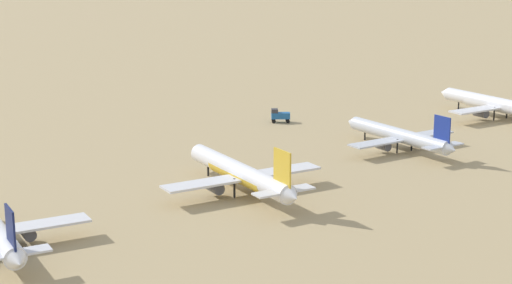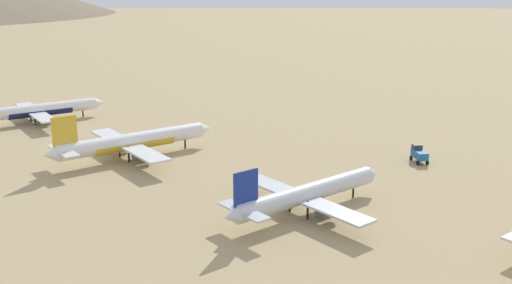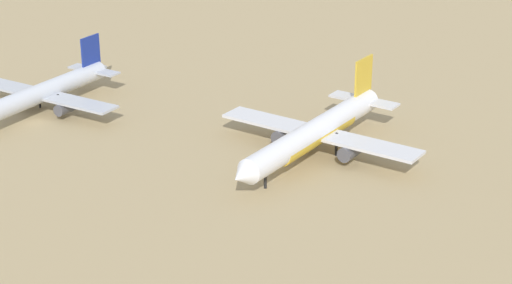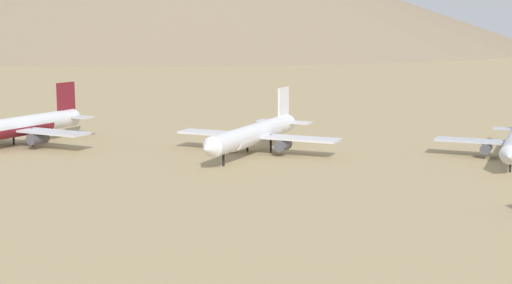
# 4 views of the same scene
# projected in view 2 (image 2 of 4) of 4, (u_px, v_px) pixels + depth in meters

# --- Properties ---
(ground_plane) EXTENTS (1800.00, 1800.00, 0.00)m
(ground_plane) POSITION_uv_depth(u_px,v_px,m) (313.00, 204.00, 109.99)
(ground_plane) COLOR tan
(parked_jet_2) EXTENTS (37.96, 30.84, 10.94)m
(parked_jet_2) POSITION_uv_depth(u_px,v_px,m) (306.00, 194.00, 104.75)
(parked_jet_2) COLOR silver
(parked_jet_2) RESTS_ON ground
(parked_jet_3) EXTENTS (42.86, 34.93, 12.36)m
(parked_jet_3) POSITION_uv_depth(u_px,v_px,m) (132.00, 142.00, 137.86)
(parked_jet_3) COLOR white
(parked_jet_3) RESTS_ON ground
(parked_jet_4) EXTENTS (39.37, 32.15, 11.37)m
(parked_jet_4) POSITION_uv_depth(u_px,v_px,m) (39.00, 110.00, 173.79)
(parked_jet_4) COLOR white
(parked_jet_4) RESTS_ON ground
(service_truck) EXTENTS (5.06, 5.66, 3.90)m
(service_truck) POSITION_uv_depth(u_px,v_px,m) (419.00, 154.00, 135.35)
(service_truck) COLOR #1E5999
(service_truck) RESTS_ON ground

